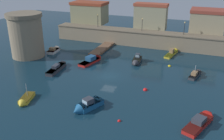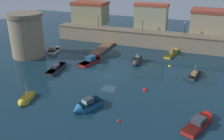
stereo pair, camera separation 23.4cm
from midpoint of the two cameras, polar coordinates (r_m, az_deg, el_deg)
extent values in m
plane|color=#112D3D|center=(45.96, -0.90, -1.40)|extent=(111.68, 111.68, 0.00)
cube|color=gray|center=(63.70, 5.85, 7.08)|extent=(43.28, 3.57, 3.46)
cube|color=#73644F|center=(63.23, 5.91, 8.70)|extent=(43.28, 3.87, 0.24)
cube|color=gray|center=(72.16, -5.12, 12.44)|extent=(9.03, 5.65, 5.10)
cube|color=#953D25|center=(71.70, -5.20, 14.72)|extent=(9.39, 5.88, 0.70)
cube|color=gray|center=(65.39, 8.53, 11.50)|extent=(7.95, 3.15, 5.72)
cube|color=#A3462F|center=(64.85, 8.69, 14.28)|extent=(8.26, 3.28, 0.70)
cube|color=tan|center=(65.48, 20.45, 9.95)|extent=(7.69, 5.99, 4.83)
cube|color=brown|center=(64.99, 20.78, 12.32)|extent=(8.00, 6.23, 0.70)
cylinder|color=gray|center=(57.83, -18.75, 7.02)|extent=(6.90, 6.90, 8.60)
cylinder|color=#776852|center=(56.84, -19.35, 11.57)|extent=(7.45, 7.45, 0.80)
cube|color=brown|center=(60.16, -2.40, 4.76)|extent=(2.52, 9.94, 0.50)
cylinder|color=#4D3626|center=(62.65, -0.26, 5.62)|extent=(0.20, 0.20, 0.70)
cylinder|color=#4D3626|center=(59.71, -1.39, 4.74)|extent=(0.20, 0.20, 0.70)
cylinder|color=#4D3626|center=(56.81, -2.64, 3.77)|extent=(0.20, 0.20, 0.70)
cylinder|color=black|center=(66.38, -3.30, 10.86)|extent=(0.12, 0.12, 2.95)
sphere|color=#F9D172|center=(66.07, -3.33, 12.24)|extent=(0.32, 0.32, 0.32)
cylinder|color=black|center=(62.70, 6.67, 9.96)|extent=(0.12, 0.12, 2.78)
sphere|color=#F9D172|center=(62.38, 6.73, 11.34)|extent=(0.32, 0.32, 0.32)
cylinder|color=black|center=(61.17, 15.80, 8.87)|extent=(0.12, 0.12, 2.64)
sphere|color=#F9D172|center=(60.85, 15.95, 10.21)|extent=(0.32, 0.32, 0.32)
cube|color=silver|center=(59.94, -13.09, 4.19)|extent=(1.84, 3.50, 0.66)
cone|color=silver|center=(61.69, -12.13, 4.81)|extent=(1.60, 1.05, 1.54)
cube|color=#6F5155|center=(59.85, -13.11, 4.45)|extent=(1.87, 3.57, 0.08)
cube|color=olive|center=(59.38, -13.35, 4.63)|extent=(1.35, 1.10, 0.59)
cube|color=#195689|center=(36.34, -5.12, -7.75)|extent=(3.14, 4.21, 0.81)
cone|color=#195689|center=(35.07, -8.12, -9.13)|extent=(1.95, 1.65, 1.66)
cube|color=#0B294E|center=(36.15, -5.14, -7.26)|extent=(3.21, 4.30, 0.08)
cube|color=#333842|center=(35.78, -5.54, -6.87)|extent=(1.55, 1.63, 0.73)
cube|color=#99B7C6|center=(35.41, -6.34, -7.18)|extent=(0.95, 0.46, 0.44)
cube|color=red|center=(52.14, -5.18, 1.82)|extent=(2.87, 5.62, 0.52)
cone|color=red|center=(54.61, -3.02, 2.87)|extent=(1.90, 1.73, 1.64)
cube|color=#460E0E|center=(52.06, -5.19, 2.05)|extent=(2.92, 5.73, 0.08)
cube|color=navy|center=(52.18, -4.94, 2.67)|extent=(1.80, 2.16, 0.89)
cube|color=#333338|center=(49.29, -12.57, 0.18)|extent=(1.92, 5.89, 0.67)
cone|color=#333338|center=(52.21, -10.80, 1.62)|extent=(1.46, 1.51, 1.35)
cube|color=black|center=(49.18, -12.60, 0.50)|extent=(1.96, 6.01, 0.08)
cube|color=#333842|center=(49.09, -12.62, 0.84)|extent=(1.08, 1.78, 0.54)
cube|color=#333338|center=(52.57, 5.52, 2.18)|extent=(1.85, 3.70, 0.85)
cone|color=#333338|center=(50.50, 5.08, 1.32)|extent=(1.52, 1.14, 1.43)
cube|color=black|center=(52.43, 5.53, 2.57)|extent=(1.89, 3.78, 0.08)
cube|color=#333842|center=(52.77, 5.65, 3.24)|extent=(0.97, 0.99, 0.86)
cube|color=#99B7C6|center=(52.33, 5.57, 3.12)|extent=(0.80, 0.14, 0.51)
cube|color=gold|center=(40.20, -18.72, -5.99)|extent=(2.18, 3.46, 0.56)
cone|color=gold|center=(38.63, -19.87, -7.39)|extent=(1.51, 1.21, 1.32)
cube|color=brown|center=(40.09, -18.76, -5.69)|extent=(2.22, 3.53, 0.08)
cylinder|color=#B2B2B7|center=(39.87, -18.79, -4.22)|extent=(0.08, 0.08, 1.94)
cube|color=gold|center=(58.05, 13.00, 3.51)|extent=(2.28, 5.86, 0.50)
cone|color=gold|center=(61.25, 14.07, 4.42)|extent=(1.43, 1.59, 1.20)
cube|color=#5D6514|center=(57.99, 13.02, 3.70)|extent=(2.32, 5.98, 0.08)
cube|color=olive|center=(58.13, 13.16, 4.22)|extent=(1.04, 1.43, 0.85)
cube|color=#99B7C6|center=(58.71, 13.37, 4.43)|extent=(0.73, 0.19, 0.51)
cube|color=#333338|center=(47.96, 17.95, -1.14)|extent=(2.08, 4.20, 0.55)
cone|color=#333338|center=(50.23, 18.86, -0.17)|extent=(1.30, 1.36, 1.05)
cube|color=black|center=(47.87, 17.98, -0.88)|extent=(2.12, 4.29, 0.08)
cube|color=olive|center=(47.44, 17.90, -0.69)|extent=(1.17, 1.58, 0.53)
cube|color=#99B7C6|center=(48.06, 18.16, -0.38)|extent=(0.75, 0.25, 0.32)
cylinder|color=#B2B2B7|center=(47.35, 18.04, 0.04)|extent=(0.08, 0.08, 1.74)
cube|color=red|center=(34.01, 18.53, -11.54)|extent=(3.55, 5.59, 0.59)
cone|color=red|center=(36.67, 20.79, -9.20)|extent=(1.98, 1.89, 1.56)
cube|color=#470E0B|center=(33.87, 18.58, -11.18)|extent=(3.62, 5.70, 0.08)
cube|color=#333842|center=(33.79, 18.77, -10.55)|extent=(1.83, 2.02, 0.65)
cube|color=#99B7C6|center=(34.43, 19.37, -9.90)|extent=(1.11, 0.50, 0.39)
sphere|color=red|center=(41.33, 7.31, -4.50)|extent=(0.70, 0.70, 0.70)
sphere|color=yellow|center=(51.67, 12.65, 0.83)|extent=(0.59, 0.59, 0.59)
sphere|color=red|center=(33.48, 1.42, -11.40)|extent=(0.45, 0.45, 0.45)
camera|label=1|loc=(0.12, -90.14, -0.06)|focal=40.75mm
camera|label=2|loc=(0.12, 89.86, 0.06)|focal=40.75mm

